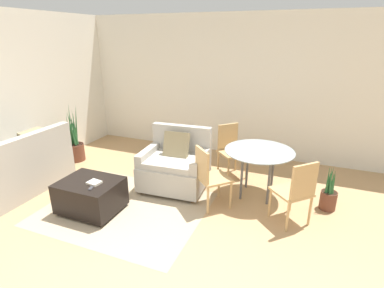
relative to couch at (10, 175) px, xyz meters
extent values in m
plane|color=tan|center=(2.54, -0.74, -0.33)|extent=(20.00, 20.00, 0.00)
cube|color=white|center=(2.54, 3.05, 1.04)|extent=(12.00, 0.06, 2.75)
cube|color=white|center=(-0.53, 0.76, 1.04)|extent=(0.06, 12.00, 2.75)
cube|color=tan|center=(1.82, 0.31, -0.33)|extent=(2.22, 1.81, 0.00)
cube|color=beige|center=(1.82, -0.33, -0.33)|extent=(2.18, 0.06, 0.00)
cube|color=beige|center=(1.82, -0.07, -0.33)|extent=(2.18, 0.06, 0.00)
cube|color=beige|center=(1.82, 0.18, -0.33)|extent=(2.18, 0.06, 0.00)
cube|color=beige|center=(1.82, 0.44, -0.33)|extent=(2.18, 0.06, 0.00)
cube|color=beige|center=(1.82, 0.70, -0.33)|extent=(2.18, 0.06, 0.00)
cube|color=beige|center=(1.82, 0.96, -0.33)|extent=(2.18, 0.06, 0.00)
cube|color=#B2ADA3|center=(-0.05, 0.00, -0.10)|extent=(0.82, 1.89, 0.46)
cube|color=#B2ADA3|center=(0.29, 0.00, 0.38)|extent=(0.14, 1.89, 0.50)
cube|color=#B2ADA3|center=(-0.05, 0.89, 0.26)|extent=(0.76, 0.12, 0.26)
cube|color=#8E7F5B|center=(0.03, 0.42, 0.41)|extent=(0.19, 0.40, 0.41)
cube|color=#B2ADA3|center=(2.22, 1.13, -0.09)|extent=(1.04, 0.90, 0.38)
cube|color=#B2ADA3|center=(2.22, 1.10, 0.15)|extent=(0.80, 0.76, 0.10)
cube|color=#B2ADA3|center=(2.20, 1.49, 0.37)|extent=(1.00, 0.18, 0.52)
cube|color=#B2ADA3|center=(1.79, 1.10, 0.20)|extent=(0.17, 0.77, 0.20)
cube|color=#B2ADA3|center=(2.66, 1.16, 0.20)|extent=(0.17, 0.77, 0.20)
cylinder|color=brown|center=(1.83, 0.77, -0.30)|extent=(0.05, 0.05, 0.06)
cylinder|color=brown|center=(2.66, 0.82, -0.30)|extent=(0.05, 0.05, 0.06)
cylinder|color=brown|center=(1.78, 1.44, -0.30)|extent=(0.05, 0.05, 0.06)
cylinder|color=brown|center=(2.61, 1.50, -0.30)|extent=(0.05, 0.05, 0.06)
cube|color=#8E7F5B|center=(2.21, 1.24, 0.38)|extent=(0.41, 0.24, 0.41)
cube|color=black|center=(1.42, 0.10, -0.08)|extent=(0.81, 0.64, 0.42)
cylinder|color=black|center=(1.07, -0.18, -0.31)|extent=(0.04, 0.04, 0.04)
cylinder|color=black|center=(1.77, -0.18, -0.31)|extent=(0.04, 0.04, 0.04)
cylinder|color=black|center=(1.07, 0.37, -0.31)|extent=(0.04, 0.04, 0.04)
cylinder|color=black|center=(1.77, 0.37, -0.31)|extent=(0.04, 0.04, 0.04)
cube|color=beige|center=(1.53, 0.07, 0.14)|extent=(0.19, 0.16, 0.03)
cube|color=#333338|center=(1.57, -0.04, 0.13)|extent=(0.08, 0.15, 0.01)
cylinder|color=brown|center=(-0.07, 1.46, -0.17)|extent=(0.32, 0.32, 0.33)
cylinder|color=black|center=(-0.07, 1.46, -0.01)|extent=(0.30, 0.30, 0.02)
cone|color=#286033|center=(-0.05, 1.46, 0.32)|extent=(0.06, 0.13, 0.63)
cone|color=#286033|center=(-0.04, 1.48, 0.35)|extent=(0.09, 0.11, 0.70)
cone|color=#286033|center=(-0.06, 1.55, 0.39)|extent=(0.16, 0.07, 0.78)
cone|color=#286033|center=(-0.08, 1.48, 0.30)|extent=(0.12, 0.08, 0.60)
cone|color=#286033|center=(-0.14, 1.49, 0.27)|extent=(0.06, 0.08, 0.54)
cone|color=#286033|center=(-0.12, 1.45, 0.40)|extent=(0.06, 0.13, 0.80)
cone|color=#286033|center=(-0.12, 1.39, 0.31)|extent=(0.10, 0.08, 0.62)
cone|color=#286033|center=(-0.05, 1.40, 0.35)|extent=(0.13, 0.07, 0.69)
cone|color=#286033|center=(-0.04, 1.44, 0.30)|extent=(0.09, 0.11, 0.61)
cylinder|color=#99A8AD|center=(3.49, 1.39, 0.40)|extent=(1.02, 1.02, 0.01)
cylinder|color=#59595B|center=(3.29, 1.20, 0.03)|extent=(0.04, 0.04, 0.73)
cylinder|color=#59595B|center=(3.69, 1.20, 0.03)|extent=(0.04, 0.04, 0.73)
cylinder|color=#59595B|center=(3.29, 1.59, 0.03)|extent=(0.04, 0.04, 0.73)
cylinder|color=#59595B|center=(3.69, 1.59, 0.03)|extent=(0.04, 0.04, 0.73)
cube|color=tan|center=(2.96, 0.87, 0.10)|extent=(0.59, 0.59, 0.03)
cube|color=tan|center=(2.83, 0.74, 0.34)|extent=(0.29, 0.29, 0.45)
cylinder|color=tan|center=(3.22, 0.87, -0.12)|extent=(0.03, 0.03, 0.42)
cylinder|color=tan|center=(2.96, 1.12, -0.12)|extent=(0.03, 0.03, 0.42)
cylinder|color=tan|center=(2.96, 0.62, -0.12)|extent=(0.03, 0.03, 0.42)
cylinder|color=tan|center=(2.71, 0.87, -0.12)|extent=(0.03, 0.03, 0.42)
cube|color=tan|center=(4.01, 0.87, 0.10)|extent=(0.59, 0.59, 0.03)
cube|color=tan|center=(4.15, 0.74, 0.34)|extent=(0.29, 0.29, 0.45)
cylinder|color=tan|center=(4.01, 1.12, -0.12)|extent=(0.03, 0.03, 0.42)
cylinder|color=tan|center=(3.76, 0.87, -0.12)|extent=(0.03, 0.03, 0.42)
cylinder|color=tan|center=(4.27, 0.87, -0.12)|extent=(0.03, 0.03, 0.42)
cylinder|color=tan|center=(4.01, 0.62, -0.12)|extent=(0.03, 0.03, 0.42)
cube|color=tan|center=(2.96, 1.92, 0.10)|extent=(0.59, 0.59, 0.03)
cube|color=tan|center=(2.83, 2.05, 0.34)|extent=(0.29, 0.29, 0.45)
cylinder|color=tan|center=(2.96, 1.66, -0.12)|extent=(0.03, 0.03, 0.42)
cylinder|color=tan|center=(3.22, 1.92, -0.12)|extent=(0.03, 0.03, 0.42)
cylinder|color=tan|center=(2.71, 1.92, -0.12)|extent=(0.03, 0.03, 0.42)
cylinder|color=tan|center=(2.96, 2.17, -0.12)|extent=(0.03, 0.03, 0.42)
cylinder|color=brown|center=(4.50, 1.39, -0.20)|extent=(0.22, 0.22, 0.27)
cylinder|color=black|center=(4.50, 1.39, -0.08)|extent=(0.21, 0.21, 0.02)
cone|color=#286033|center=(4.53, 1.39, 0.08)|extent=(0.05, 0.09, 0.30)
cone|color=#286033|center=(4.52, 1.42, 0.09)|extent=(0.07, 0.06, 0.33)
cone|color=#286033|center=(4.49, 1.42, 0.12)|extent=(0.07, 0.05, 0.38)
cone|color=#286033|center=(4.47, 1.40, 0.08)|extent=(0.05, 0.06, 0.29)
cone|color=#286033|center=(4.45, 1.36, 0.13)|extent=(0.05, 0.06, 0.40)
cone|color=#286033|center=(4.49, 1.34, 0.13)|extent=(0.08, 0.06, 0.40)
cone|color=#286033|center=(4.52, 1.35, 0.10)|extent=(0.07, 0.06, 0.33)
camera|label=1|loc=(4.09, -2.78, 2.00)|focal=28.00mm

